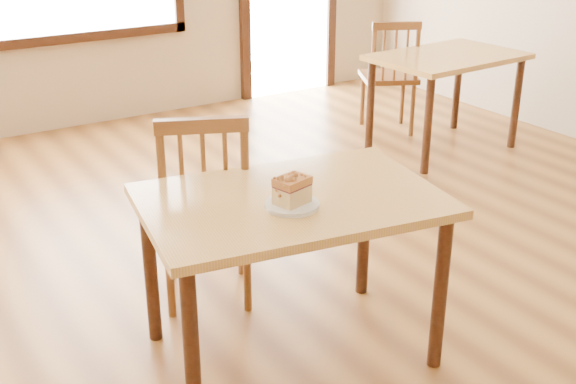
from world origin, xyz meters
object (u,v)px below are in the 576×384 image
at_px(cafe_chair_main, 205,206).
at_px(cafe_chair_second, 390,76).
at_px(cafe_table_second, 447,68).
at_px(cafe_table_main, 291,218).
at_px(cake_slice, 292,189).
at_px(plate, 292,205).

xyz_separation_m(cafe_chair_main, cafe_chair_second, (2.47, 1.60, -0.02)).
distance_m(cafe_chair_main, cafe_chair_second, 2.95).
height_order(cafe_chair_main, cafe_table_second, cafe_chair_main).
xyz_separation_m(cafe_table_main, cake_slice, (-0.05, -0.09, 0.17)).
relative_size(cafe_table_main, cake_slice, 8.51).
bearing_deg(cafe_chair_second, cafe_table_second, 125.66).
xyz_separation_m(cafe_table_main, cafe_table_second, (2.45, 1.64, -0.01)).
height_order(cafe_chair_main, cake_slice, cafe_chair_main).
bearing_deg(cafe_table_second, plate, -148.79).
relative_size(cafe_chair_main, cafe_table_second, 0.87).
relative_size(cafe_chair_main, cake_slice, 6.45).
bearing_deg(cafe_chair_second, cake_slice, 70.61).
height_order(cafe_table_second, cake_slice, cake_slice).
bearing_deg(cafe_chair_main, cafe_table_main, 124.21).
xyz_separation_m(cafe_chair_second, cake_slice, (-2.42, -2.29, 0.34)).
xyz_separation_m(cafe_chair_main, plate, (0.05, -0.69, 0.25)).
bearing_deg(cafe_chair_main, cafe_chair_second, -122.99).
bearing_deg(cafe_table_main, cafe_table_second, 43.37).
bearing_deg(plate, cafe_table_second, 34.64).
xyz_separation_m(cafe_chair_main, cafe_table_second, (2.56, 1.04, 0.14)).
bearing_deg(cafe_chair_second, cafe_table_main, 70.10).
xyz_separation_m(cafe_table_second, cafe_chair_second, (-0.08, 0.56, -0.16)).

